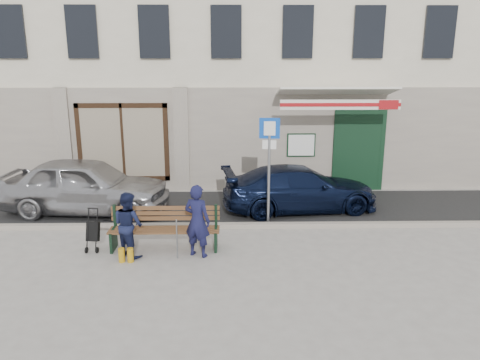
{
  "coord_description": "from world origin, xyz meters",
  "views": [
    {
      "loc": [
        0.15,
        -9.37,
        4.1
      ],
      "look_at": [
        0.34,
        1.6,
        1.2
      ],
      "focal_mm": 35.0,
      "sensor_mm": 36.0,
      "label": 1
    }
  ],
  "objects_px": {
    "car_navy": "(300,188)",
    "bench": "(162,229)",
    "stroller": "(93,232)",
    "woman": "(128,224)",
    "man": "(197,221)",
    "car_silver": "(86,185)",
    "parking_sign": "(269,154)"
  },
  "relations": [
    {
      "from": "car_navy",
      "to": "woman",
      "type": "bearing_deg",
      "value": 118.95
    },
    {
      "from": "stroller",
      "to": "bench",
      "type": "bearing_deg",
      "value": 8.65
    },
    {
      "from": "man",
      "to": "stroller",
      "type": "height_order",
      "value": "man"
    },
    {
      "from": "car_silver",
      "to": "stroller",
      "type": "distance_m",
      "value": 2.76
    },
    {
      "from": "car_silver",
      "to": "woman",
      "type": "bearing_deg",
      "value": -143.51
    },
    {
      "from": "bench",
      "to": "stroller",
      "type": "xyz_separation_m",
      "value": [
        -1.5,
        -0.03,
        -0.05
      ]
    },
    {
      "from": "parking_sign",
      "to": "man",
      "type": "xyz_separation_m",
      "value": [
        -1.64,
        -1.92,
        -1.02
      ]
    },
    {
      "from": "bench",
      "to": "man",
      "type": "bearing_deg",
      "value": -25.09
    },
    {
      "from": "car_navy",
      "to": "woman",
      "type": "height_order",
      "value": "woman"
    },
    {
      "from": "parking_sign",
      "to": "woman",
      "type": "distance_m",
      "value": 3.78
    },
    {
      "from": "bench",
      "to": "man",
      "type": "distance_m",
      "value": 0.94
    },
    {
      "from": "car_navy",
      "to": "woman",
      "type": "distance_m",
      "value": 5.03
    },
    {
      "from": "man",
      "to": "bench",
      "type": "bearing_deg",
      "value": -2.05
    },
    {
      "from": "woman",
      "to": "bench",
      "type": "bearing_deg",
      "value": -113.58
    },
    {
      "from": "car_silver",
      "to": "woman",
      "type": "xyz_separation_m",
      "value": [
        1.75,
        -2.89,
        -0.06
      ]
    },
    {
      "from": "parking_sign",
      "to": "car_silver",
      "type": "bearing_deg",
      "value": 173.45
    },
    {
      "from": "parking_sign",
      "to": "stroller",
      "type": "bearing_deg",
      "value": -152.97
    },
    {
      "from": "car_silver",
      "to": "car_navy",
      "type": "height_order",
      "value": "car_silver"
    },
    {
      "from": "parking_sign",
      "to": "man",
      "type": "height_order",
      "value": "parking_sign"
    },
    {
      "from": "car_navy",
      "to": "bench",
      "type": "bearing_deg",
      "value": 120.56
    },
    {
      "from": "car_silver",
      "to": "parking_sign",
      "type": "relative_size",
      "value": 1.65
    },
    {
      "from": "woman",
      "to": "stroller",
      "type": "xyz_separation_m",
      "value": [
        -0.85,
        0.31,
        -0.29
      ]
    },
    {
      "from": "car_navy",
      "to": "stroller",
      "type": "xyz_separation_m",
      "value": [
        -4.89,
        -2.69,
        -0.2
      ]
    },
    {
      "from": "woman",
      "to": "man",
      "type": "bearing_deg",
      "value": -142.18
    },
    {
      "from": "man",
      "to": "woman",
      "type": "bearing_deg",
      "value": 21.55
    },
    {
      "from": "car_navy",
      "to": "bench",
      "type": "relative_size",
      "value": 1.76
    },
    {
      "from": "bench",
      "to": "car_silver",
      "type": "bearing_deg",
      "value": 133.26
    },
    {
      "from": "car_navy",
      "to": "man",
      "type": "relative_size",
      "value": 2.7
    },
    {
      "from": "car_silver",
      "to": "stroller",
      "type": "xyz_separation_m",
      "value": [
        0.9,
        -2.58,
        -0.35
      ]
    },
    {
      "from": "man",
      "to": "stroller",
      "type": "relative_size",
      "value": 1.69
    },
    {
      "from": "car_silver",
      "to": "man",
      "type": "bearing_deg",
      "value": -127.17
    },
    {
      "from": "car_silver",
      "to": "man",
      "type": "xyz_separation_m",
      "value": [
        3.2,
        -2.93,
        0.03
      ]
    }
  ]
}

